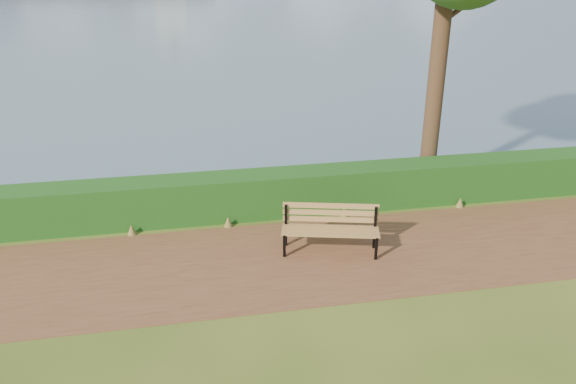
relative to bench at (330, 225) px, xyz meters
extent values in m
plane|color=#3B4F16|center=(-0.86, -0.57, -0.57)|extent=(140.00, 140.00, 0.00)
cube|color=brown|center=(-0.86, -0.27, -0.56)|extent=(40.00, 3.40, 0.01)
cube|color=#184413|center=(-0.86, 2.03, -0.07)|extent=(32.00, 0.85, 1.00)
cube|color=black|center=(-0.97, -0.10, -0.32)|extent=(0.07, 0.08, 0.49)
cube|color=black|center=(-0.85, 0.36, -0.10)|extent=(0.07, 0.08, 0.94)
cube|color=black|center=(-0.91, 0.13, -0.11)|extent=(0.19, 0.56, 0.05)
cube|color=black|center=(0.80, -0.56, -0.32)|extent=(0.07, 0.08, 0.49)
cube|color=black|center=(0.92, -0.09, -0.10)|extent=(0.07, 0.08, 0.94)
cube|color=black|center=(0.86, -0.33, -0.11)|extent=(0.19, 0.56, 0.05)
cube|color=#AB7E42|center=(-0.08, -0.30, -0.08)|extent=(1.92, 0.58, 0.04)
cube|color=#AB7E42|center=(-0.04, -0.16, -0.08)|extent=(1.92, 0.58, 0.04)
cube|color=#AB7E42|center=(-0.01, -0.03, -0.08)|extent=(1.92, 0.58, 0.04)
cube|color=#AB7E42|center=(0.03, 0.10, -0.08)|extent=(1.92, 0.58, 0.04)
cube|color=#AB7E42|center=(0.04, 0.17, 0.06)|extent=(1.91, 0.53, 0.11)
cube|color=#AB7E42|center=(0.04, 0.17, 0.21)|extent=(1.91, 0.53, 0.11)
cube|color=#AB7E42|center=(0.04, 0.17, 0.36)|extent=(1.91, 0.53, 0.11)
cylinder|color=#321D14|center=(3.28, 2.70, 3.13)|extent=(0.41, 0.41, 7.40)
cylinder|color=#321D14|center=(3.75, 2.70, 3.95)|extent=(1.08, 0.12, 0.81)
camera|label=1|loc=(-2.78, -9.87, 5.05)|focal=35.00mm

